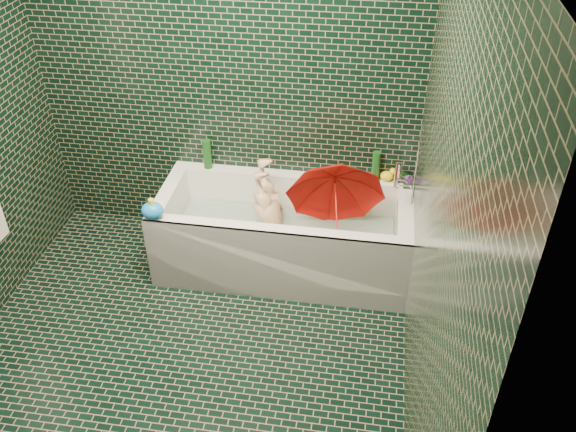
% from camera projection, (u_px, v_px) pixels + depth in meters
% --- Properties ---
extents(floor, '(2.80, 2.80, 0.00)m').
position_uv_depth(floor, '(181.00, 367.00, 3.58)').
color(floor, black).
rests_on(floor, ground).
extents(wall_back, '(2.80, 0.00, 2.80)m').
position_uv_depth(wall_back, '(225.00, 73.00, 3.97)').
color(wall_back, black).
rests_on(wall_back, floor).
extents(wall_right, '(0.00, 2.80, 2.80)m').
position_uv_depth(wall_right, '(435.00, 215.00, 2.69)').
color(wall_right, black).
rests_on(wall_right, floor).
extents(bathtub, '(1.70, 0.75, 0.55)m').
position_uv_depth(bathtub, '(284.00, 241.00, 4.21)').
color(bathtub, white).
rests_on(bathtub, floor).
extents(bath_mat, '(1.35, 0.47, 0.01)m').
position_uv_depth(bath_mat, '(284.00, 246.00, 4.26)').
color(bath_mat, green).
rests_on(bath_mat, bathtub).
extents(water, '(1.48, 0.53, 0.00)m').
position_uv_depth(water, '(284.00, 230.00, 4.17)').
color(water, silver).
rests_on(water, bathtub).
extents(faucet, '(0.18, 0.19, 0.55)m').
position_uv_depth(faucet, '(412.00, 182.00, 3.79)').
color(faucet, silver).
rests_on(faucet, wall_right).
extents(child, '(0.95, 0.36, 0.36)m').
position_uv_depth(child, '(273.00, 225.00, 4.20)').
color(child, '#D7AE86').
rests_on(child, bathtub).
extents(umbrella, '(0.81, 0.81, 0.89)m').
position_uv_depth(umbrella, '(336.00, 208.00, 3.94)').
color(umbrella, red).
rests_on(umbrella, bathtub).
extents(soap_bottle_a, '(0.12, 0.13, 0.25)m').
position_uv_depth(soap_bottle_a, '(402.00, 184.00, 4.18)').
color(soap_bottle_a, white).
rests_on(soap_bottle_a, bathtub).
extents(soap_bottle_b, '(0.10, 0.10, 0.18)m').
position_uv_depth(soap_bottle_b, '(406.00, 185.00, 4.17)').
color(soap_bottle_b, '#4E1D6F').
rests_on(soap_bottle_b, bathtub).
extents(soap_bottle_c, '(0.16, 0.16, 0.18)m').
position_uv_depth(soap_bottle_c, '(400.00, 182.00, 4.20)').
color(soap_bottle_c, '#154C18').
rests_on(soap_bottle_c, bathtub).
extents(bottle_right_tall, '(0.06, 0.06, 0.22)m').
position_uv_depth(bottle_right_tall, '(376.00, 167.00, 4.16)').
color(bottle_right_tall, '#154C18').
rests_on(bottle_right_tall, bathtub).
extents(bottle_right_pump, '(0.06, 0.06, 0.18)m').
position_uv_depth(bottle_right_pump, '(398.00, 174.00, 4.11)').
color(bottle_right_pump, silver).
rests_on(bottle_right_pump, bathtub).
extents(bottle_left_tall, '(0.08, 0.08, 0.22)m').
position_uv_depth(bottle_left_tall, '(207.00, 154.00, 4.30)').
color(bottle_left_tall, '#154C18').
rests_on(bottle_left_tall, bathtub).
extents(bottle_left_short, '(0.06, 0.06, 0.16)m').
position_uv_depth(bottle_left_short, '(207.00, 157.00, 4.32)').
color(bottle_left_short, white).
rests_on(bottle_left_short, bathtub).
extents(rubber_duck, '(0.12, 0.09, 0.10)m').
position_uv_depth(rubber_duck, '(388.00, 175.00, 4.19)').
color(rubber_duck, yellow).
rests_on(rubber_duck, bathtub).
extents(bath_toy, '(0.16, 0.14, 0.14)m').
position_uv_depth(bath_toy, '(152.00, 210.00, 3.82)').
color(bath_toy, '#187EDC').
rests_on(bath_toy, bathtub).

